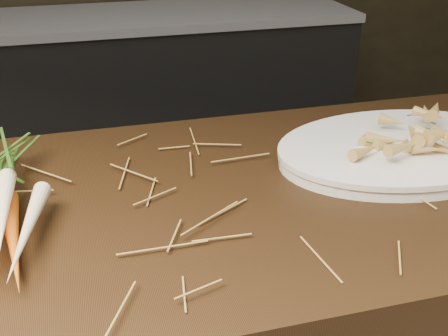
% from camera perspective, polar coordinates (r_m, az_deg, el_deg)
% --- Properties ---
extents(back_counter, '(1.82, 0.62, 0.84)m').
position_cam_1_polar(back_counter, '(2.92, -5.73, 7.45)').
color(back_counter, black).
rests_on(back_counter, ground).
extents(straw_bedding, '(1.40, 0.60, 0.02)m').
position_cam_1_polar(straw_bedding, '(0.98, -4.83, -2.59)').
color(straw_bedding, olive).
rests_on(straw_bedding, main_counter).
extents(serving_platter, '(0.52, 0.35, 0.03)m').
position_cam_1_polar(serving_platter, '(1.17, 17.67, 1.60)').
color(serving_platter, white).
rests_on(serving_platter, main_counter).
extents(roasted_veg_heap, '(0.25, 0.19, 0.06)m').
position_cam_1_polar(roasted_veg_heap, '(1.16, 17.96, 3.49)').
color(roasted_veg_heap, '#BA9946').
rests_on(roasted_veg_heap, serving_platter).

